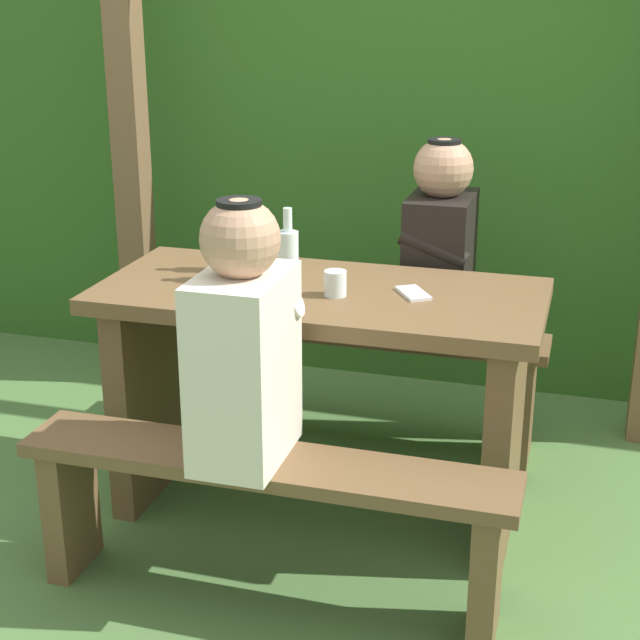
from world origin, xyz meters
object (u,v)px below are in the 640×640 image
Objects in this scene: person_black_coat at (440,247)px; drinking_glass at (335,283)px; person_white_shirt at (243,342)px; bottle_right at (236,253)px; bench_near at (265,500)px; bottle_left at (288,258)px; bottle_center at (234,242)px; cell_phone at (413,293)px; bench_far at (360,359)px; picnic_table at (320,363)px.

drinking_glass is at bearing -110.39° from person_black_coat.
person_white_shirt reaches higher than bottle_right.
bench_near is at bearing -3.54° from person_white_shirt.
person_white_shirt is 1.14m from person_black_coat.
bottle_left reaches higher than drinking_glass.
person_white_shirt reaches higher than bench_near.
bench_near is at bearing -104.80° from person_black_coat.
bottle_center is at bearing 112.88° from person_white_shirt.
bottle_left is 0.28m from bottle_center.
bottle_right is 0.58m from cell_phone.
bottle_center is (-0.62, -0.44, 0.09)m from person_black_coat.
bottle_center is 1.81× the size of cell_phone.
bottle_right is (-0.28, 0.54, 0.55)m from bench_near.
bottle_right is (-0.28, -0.55, 0.55)m from bench_far.
bottle_left is at bearing -123.02° from person_black_coat.
person_white_shirt reaches higher than picnic_table.
picnic_table is 6.02× the size of bottle_right.
bottle_center is at bearing 139.74° from cell_phone.
bottle_right is at bearing -65.21° from bottle_center.
bench_far is at bearing 81.16° from bottle_left.
cell_phone is (0.35, 0.56, -0.01)m from person_white_shirt.
picnic_table is 0.61m from person_white_shirt.
person_black_coat is 0.64m from drinking_glass.
person_white_shirt is 0.66m from cell_phone.
person_white_shirt is (-0.05, -0.54, 0.27)m from picnic_table.
bench_far is 0.78m from drinking_glass.
cell_phone is at bearing 62.62° from bench_near.
bottle_left is (-0.38, -0.58, 0.09)m from person_black_coat.
bench_near is at bearing -90.00° from bench_far.
drinking_glass is at bearing 82.44° from bench_near.
picnic_table is 1.95× the size of person_black_coat.
cell_phone reaches higher than picnic_table.
person_black_coat reaches higher than bench_near.
picnic_table is at bearing -18.00° from bottle_center.
person_black_coat is at bearing 58.26° from cell_phone.
bench_near is 0.47m from person_white_shirt.
person_black_coat is (0.29, -0.00, 0.46)m from bench_far.
person_black_coat is at bearing 56.98° from bottle_left.
person_white_shirt reaches higher than bench_far.
person_white_shirt is at bearing -107.45° from person_black_coat.
drinking_glass reaches higher than cell_phone.
picnic_table is at bearing -90.00° from bench_far.
bottle_left is 1.87× the size of cell_phone.
bench_near is at bearing -149.70° from cell_phone.
bench_near is (0.00, -0.55, -0.20)m from picnic_table.
picnic_table is at bearing 151.56° from cell_phone.
bench_far is at bearing 87.18° from person_white_shirt.
bottle_right is (-0.56, -0.55, 0.08)m from person_black_coat.
picnic_table is at bearing 139.09° from drinking_glass.
drinking_glass is 0.57× the size of cell_phone.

